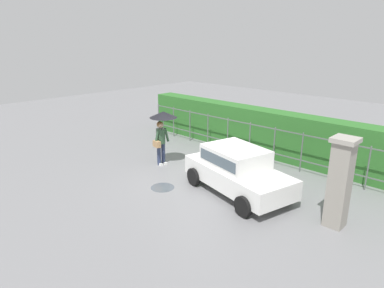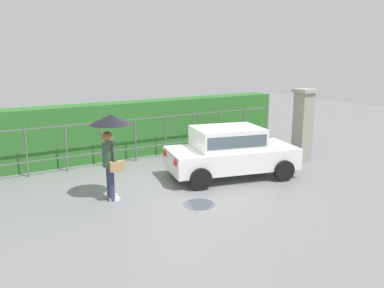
{
  "view_description": "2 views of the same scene",
  "coord_description": "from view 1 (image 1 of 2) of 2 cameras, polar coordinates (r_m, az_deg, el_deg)",
  "views": [
    {
      "loc": [
        7.68,
        -8.19,
        4.74
      ],
      "look_at": [
        -0.09,
        -0.16,
        1.24
      ],
      "focal_mm": 31.75,
      "sensor_mm": 36.0,
      "label": 1
    },
    {
      "loc": [
        -5.08,
        -9.18,
        3.57
      ],
      "look_at": [
        0.31,
        -0.3,
        1.21
      ],
      "focal_mm": 37.72,
      "sensor_mm": 36.0,
      "label": 2
    }
  ],
  "objects": [
    {
      "name": "puddle_near",
      "position": [
        11.39,
        -4.97,
        -7.28
      ],
      "size": [
        0.79,
        0.79,
        0.0
      ],
      "primitive_type": "cylinder",
      "color": "#4C545B",
      "rests_on": "ground"
    },
    {
      "name": "fence_section",
      "position": [
        14.07,
        9.66,
        0.96
      ],
      "size": [
        11.46,
        0.05,
        1.5
      ],
      "color": "#59605B",
      "rests_on": "ground"
    },
    {
      "name": "gate_pillar",
      "position": [
        9.46,
        23.57,
        -5.87
      ],
      "size": [
        0.6,
        0.6,
        2.42
      ],
      "color": "gray",
      "rests_on": "ground"
    },
    {
      "name": "car",
      "position": [
        10.81,
        7.55,
        -4.13
      ],
      "size": [
        3.98,
        2.52,
        1.48
      ],
      "rotation": [
        0.0,
        0.0,
        -0.23
      ],
      "color": "white",
      "rests_on": "ground"
    },
    {
      "name": "pedestrian",
      "position": [
        12.91,
        -5.03,
        3.32
      ],
      "size": [
        1.04,
        1.04,
        2.12
      ],
      "rotation": [
        0.0,
        0.0,
        -0.13
      ],
      "color": "#2D3856",
      "rests_on": "ground"
    },
    {
      "name": "hedge_row",
      "position": [
        14.73,
        11.61,
        2.1
      ],
      "size": [
        12.41,
        0.9,
        1.9
      ],
      "primitive_type": "cube",
      "color": "#2D6B28",
      "rests_on": "ground"
    },
    {
      "name": "ground_plane",
      "position": [
        12.19,
        0.83,
        -5.52
      ],
      "size": [
        40.0,
        40.0,
        0.0
      ],
      "primitive_type": "plane",
      "color": "slate"
    }
  ]
}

